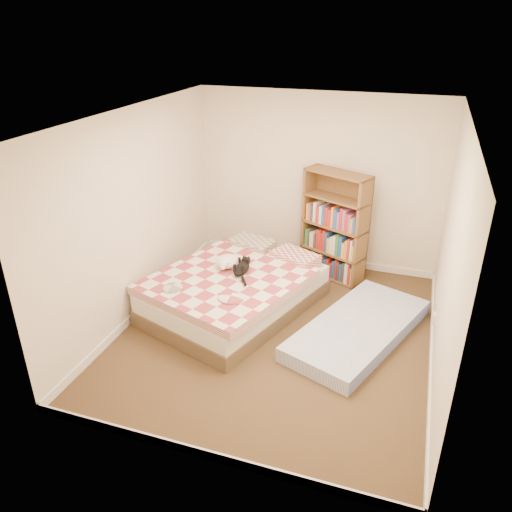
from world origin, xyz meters
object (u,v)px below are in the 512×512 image
(bed, at_px, (237,289))
(black_cat, at_px, (243,268))
(floor_mattress, at_px, (358,329))
(bookshelf, at_px, (334,239))
(white_dog, at_px, (228,262))

(bed, relative_size, black_cat, 4.14)
(bed, height_order, floor_mattress, bed)
(bed, bearing_deg, floor_mattress, 12.94)
(bed, relative_size, floor_mattress, 1.27)
(floor_mattress, distance_m, black_cat, 1.57)
(bookshelf, relative_size, white_dog, 3.66)
(bed, relative_size, white_dog, 6.00)
(bed, bearing_deg, bookshelf, 70.79)
(black_cat, bearing_deg, bookshelf, 49.69)
(floor_mattress, bearing_deg, bookshelf, 133.39)
(bed, bearing_deg, black_cat, 21.74)
(black_cat, xyz_separation_m, white_dog, (-0.22, 0.06, 0.02))
(bookshelf, bearing_deg, black_cat, -101.02)
(floor_mattress, xyz_separation_m, black_cat, (-1.48, 0.16, 0.49))
(floor_mattress, height_order, white_dog, white_dog)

